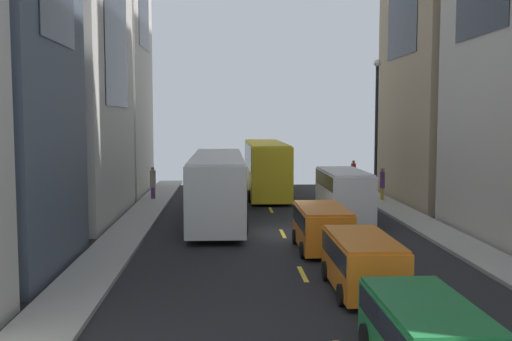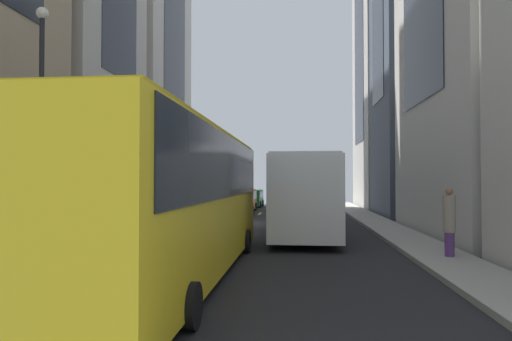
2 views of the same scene
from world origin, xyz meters
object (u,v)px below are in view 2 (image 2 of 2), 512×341
(traffic_light_near_corner, at_px, (200,159))
(city_bus_white, at_px, (303,188))
(pedestrian_crossing_mid, at_px, (449,220))
(pedestrian_walking_far, at_px, (177,193))
(car_orange_0, at_px, (236,202))
(car_green_1, at_px, (251,197))
(car_orange_2, at_px, (242,199))
(delivery_van_white, at_px, (173,198))
(streetcar_yellow, at_px, (179,191))
(pedestrian_waiting_curb, at_px, (16,213))

(traffic_light_near_corner, bearing_deg, city_bus_white, 114.95)
(pedestrian_crossing_mid, bearing_deg, pedestrian_walking_far, 93.94)
(car_orange_0, distance_m, car_green_1, 11.42)
(pedestrian_walking_far, bearing_deg, car_orange_0, -85.39)
(car_orange_0, xyz_separation_m, pedestrian_walking_far, (6.35, -9.03, 0.24))
(city_bus_white, height_order, pedestrian_walking_far, city_bus_white)
(city_bus_white, distance_m, car_green_1, 19.22)
(car_green_1, xyz_separation_m, pedestrian_crossing_mid, (-8.65, 26.08, 0.31))
(traffic_light_near_corner, bearing_deg, pedestrian_crossing_mid, 116.17)
(car_orange_2, xyz_separation_m, traffic_light_near_corner, (4.97, -7.56, 3.46))
(delivery_van_white, xyz_separation_m, car_orange_0, (-2.20, -6.74, -0.48))
(car_orange_0, distance_m, pedestrian_walking_far, 11.04)
(pedestrian_crossing_mid, bearing_deg, car_green_1, 80.38)
(city_bus_white, bearing_deg, car_green_1, -76.53)
(traffic_light_near_corner, bearing_deg, car_orange_2, 123.33)
(streetcar_yellow, distance_m, car_green_1, 28.92)
(city_bus_white, height_order, pedestrian_crossing_mid, city_bus_white)
(pedestrian_crossing_mid, bearing_deg, streetcar_yellow, 172.82)
(pedestrian_crossing_mid, bearing_deg, car_orange_0, 91.84)
(car_green_1, distance_m, car_orange_2, 5.81)
(car_orange_0, relative_size, car_green_1, 0.99)
(city_bus_white, relative_size, car_orange_2, 3.04)
(delivery_van_white, relative_size, pedestrian_walking_far, 2.67)
(city_bus_white, xyz_separation_m, pedestrian_crossing_mid, (-4.18, 7.42, -0.80))
(car_green_1, relative_size, car_orange_2, 0.96)
(traffic_light_near_corner, bearing_deg, delivery_van_white, 98.78)
(car_green_1, xyz_separation_m, pedestrian_walking_far, (6.10, 2.39, 0.38))
(city_bus_white, xyz_separation_m, pedestrian_walking_far, (10.57, -16.27, -0.74))
(city_bus_white, distance_m, pedestrian_waiting_curb, 11.89)
(city_bus_white, relative_size, delivery_van_white, 2.32)
(pedestrian_waiting_curb, bearing_deg, car_orange_2, 166.52)
(car_orange_2, bearing_deg, car_green_1, -90.51)
(car_green_1, relative_size, traffic_light_near_corner, 0.65)
(pedestrian_crossing_mid, distance_m, pedestrian_walking_far, 27.90)
(streetcar_yellow, bearing_deg, traffic_light_near_corner, -78.31)
(city_bus_white, relative_size, pedestrian_walking_far, 6.18)
(car_orange_0, bearing_deg, traffic_light_near_corner, -68.17)
(streetcar_yellow, height_order, car_green_1, streetcar_yellow)
(delivery_van_white, bearing_deg, car_orange_2, -98.72)
(delivery_van_white, bearing_deg, city_bus_white, 175.55)
(delivery_van_white, bearing_deg, traffic_light_near_corner, -81.22)
(streetcar_yellow, distance_m, car_orange_0, 17.51)
(car_orange_2, bearing_deg, city_bus_white, 109.39)
(car_green_1, xyz_separation_m, pedestrian_waiting_curb, (5.70, 24.78, 0.34))
(pedestrian_walking_far, bearing_deg, car_green_1, -9.07)
(car_green_1, bearing_deg, pedestrian_crossing_mid, 108.35)
(streetcar_yellow, xyz_separation_m, pedestrian_walking_far, (7.41, -26.47, -0.85))
(delivery_van_white, bearing_deg, streetcar_yellow, 106.92)
(delivery_van_white, height_order, car_orange_2, delivery_van_white)
(pedestrian_walking_far, bearing_deg, pedestrian_crossing_mid, -88.60)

